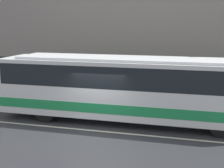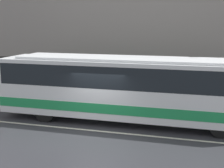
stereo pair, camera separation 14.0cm
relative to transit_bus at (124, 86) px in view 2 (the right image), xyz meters
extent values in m
plane|color=#333338|center=(-0.91, -1.74, -1.76)|extent=(60.00, 60.00, 0.00)
cube|color=gray|center=(-0.91, 3.68, -1.68)|extent=(60.00, 2.83, 0.15)
cube|color=gray|center=(-0.91, 5.24, 2.91)|extent=(60.00, 0.30, 9.34)
cube|color=#2D2B28|center=(-0.91, 5.08, -0.59)|extent=(60.00, 0.06, 2.34)
cube|color=beige|center=(-0.91, -1.74, -1.75)|extent=(54.00, 0.14, 0.01)
cube|color=white|center=(-0.01, 0.00, -0.08)|extent=(12.11, 2.56, 2.64)
cube|color=#1E8C4C|center=(-0.01, 0.00, -0.86)|extent=(12.05, 2.58, 0.45)
cube|color=black|center=(-0.01, 0.00, 0.56)|extent=(11.74, 2.58, 1.00)
cube|color=white|center=(-0.01, 0.00, 1.30)|extent=(10.29, 2.17, 0.12)
cylinder|color=black|center=(4.45, -1.12, -1.23)|extent=(1.05, 0.28, 1.05)
cylinder|color=black|center=(4.45, 1.12, -1.23)|extent=(1.05, 0.28, 1.05)
cylinder|color=black|center=(-3.66, -1.12, -1.23)|extent=(1.05, 0.28, 1.05)
cylinder|color=black|center=(-3.66, 1.12, -1.23)|extent=(1.05, 0.28, 1.05)
camera|label=1|loc=(3.21, -14.27, 3.00)|focal=50.00mm
camera|label=2|loc=(3.34, -14.24, 3.00)|focal=50.00mm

